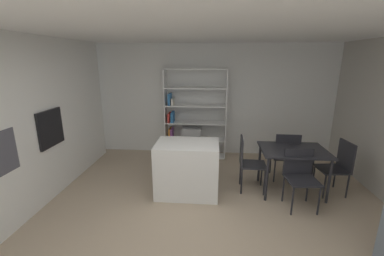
% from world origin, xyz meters
% --- Properties ---
extents(ground_plane, '(8.72, 8.72, 0.00)m').
position_xyz_m(ground_plane, '(0.00, 0.00, 0.00)').
color(ground_plane, tan).
extents(ceiling_slab, '(6.19, 6.35, 0.06)m').
position_xyz_m(ceiling_slab, '(0.00, 0.00, 2.65)').
color(ceiling_slab, white).
rests_on(ceiling_slab, ground_plane).
extents(back_partition, '(6.19, 0.06, 2.62)m').
position_xyz_m(back_partition, '(0.00, 3.15, 1.31)').
color(back_partition, silver).
rests_on(back_partition, ground_plane).
extents(built_in_oven, '(0.06, 0.60, 0.60)m').
position_xyz_m(built_in_oven, '(-2.41, 0.86, 1.18)').
color(built_in_oven, black).
rests_on(built_in_oven, ground_plane).
extents(kitchen_island, '(1.05, 0.74, 0.91)m').
position_xyz_m(kitchen_island, '(-0.20, 1.09, 0.45)').
color(kitchen_island, white).
rests_on(kitchen_island, ground_plane).
extents(open_bookshelf, '(1.42, 0.37, 2.06)m').
position_xyz_m(open_bookshelf, '(-0.28, 2.83, 0.89)').
color(open_bookshelf, white).
rests_on(open_bookshelf, ground_plane).
extents(dining_table, '(1.10, 0.81, 0.79)m').
position_xyz_m(dining_table, '(1.60, 1.27, 0.70)').
color(dining_table, '#232328').
rests_on(dining_table, ground_plane).
extents(dining_chair_far, '(0.46, 0.47, 0.95)m').
position_xyz_m(dining_chair_far, '(1.60, 1.69, 0.56)').
color(dining_chair_far, '#232328').
rests_on(dining_chair_far, ground_plane).
extents(dining_chair_near, '(0.49, 0.48, 0.91)m').
position_xyz_m(dining_chair_near, '(1.60, 0.84, 0.55)').
color(dining_chair_near, '#232328').
rests_on(dining_chair_near, ground_plane).
extents(dining_chair_island_side, '(0.46, 0.43, 0.97)m').
position_xyz_m(dining_chair_island_side, '(0.83, 1.28, 0.57)').
color(dining_chair_island_side, '#232328').
rests_on(dining_chair_island_side, ground_plane).
extents(dining_chair_window_side, '(0.49, 0.48, 0.94)m').
position_xyz_m(dining_chair_window_side, '(2.38, 1.28, 0.55)').
color(dining_chair_window_side, '#232328').
rests_on(dining_chair_window_side, ground_plane).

